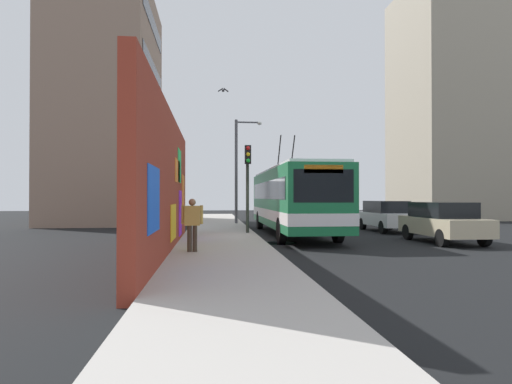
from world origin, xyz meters
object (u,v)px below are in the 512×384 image
object	(u,v)px
city_bus	(292,198)
traffic_light	(248,173)
parked_car_white	(386,215)
parked_car_champagne	(443,221)
street_lamp	(239,164)
pedestrian_near_wall	(192,221)

from	to	relation	value
city_bus	traffic_light	size ratio (longest dim) A/B	2.94
parked_car_white	traffic_light	distance (m)	7.88
city_bus	parked_car_white	xyz separation A→B (m)	(1.38, -5.20, -0.90)
city_bus	parked_car_white	bearing A→B (deg)	-75.10
parked_car_champagne	street_lamp	size ratio (longest dim) A/B	0.64
city_bus	pedestrian_near_wall	bearing A→B (deg)	148.66
pedestrian_near_wall	traffic_light	world-z (taller)	traffic_light
parked_car_white	traffic_light	size ratio (longest dim) A/B	1.06
city_bus	traffic_light	distance (m)	2.50
parked_car_champagne	parked_car_white	size ratio (longest dim) A/B	0.97
street_lamp	parked_car_white	bearing A→B (deg)	-126.53
pedestrian_near_wall	street_lamp	world-z (taller)	street_lamp
city_bus	street_lamp	bearing A→B (deg)	16.96
city_bus	pedestrian_near_wall	size ratio (longest dim) A/B	7.43
parked_car_white	pedestrian_near_wall	bearing A→B (deg)	131.79
city_bus	pedestrian_near_wall	world-z (taller)	city_bus
parked_car_champagne	parked_car_white	bearing A→B (deg)	-0.00
parked_car_champagne	street_lamp	xyz separation A→B (m)	(10.89, 7.26, 3.03)
parked_car_white	parked_car_champagne	bearing A→B (deg)	180.00
parked_car_champagne	street_lamp	bearing A→B (deg)	33.69
pedestrian_near_wall	street_lamp	bearing A→B (deg)	-9.37
street_lamp	pedestrian_near_wall	bearing A→B (deg)	170.63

